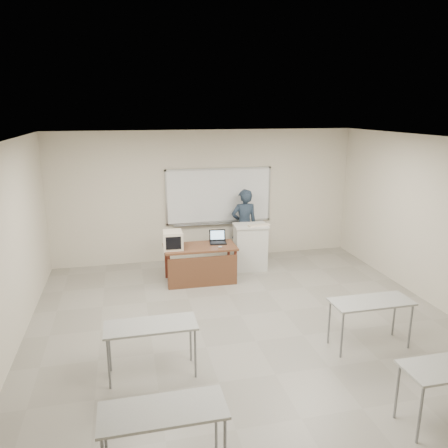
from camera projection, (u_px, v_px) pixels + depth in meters
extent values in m
cube|color=gray|center=(256.00, 341.00, 6.69)|extent=(7.00, 8.00, 0.01)
cube|color=white|center=(219.00, 196.00, 10.10)|extent=(2.40, 0.03, 1.20)
cube|color=#B7BABC|center=(219.00, 169.00, 9.94)|extent=(2.48, 0.04, 0.04)
cube|color=#B7BABC|center=(219.00, 222.00, 10.26)|extent=(2.48, 0.04, 0.04)
cube|color=#B7BABC|center=(166.00, 198.00, 9.83)|extent=(0.04, 0.04, 1.28)
cube|color=#B7BABC|center=(269.00, 193.00, 10.37)|extent=(0.04, 0.04, 1.28)
cube|color=#B7BABC|center=(219.00, 224.00, 10.23)|extent=(2.16, 0.07, 0.02)
cube|color=#A0A19B|center=(151.00, 326.00, 5.68)|extent=(1.20, 0.50, 0.03)
cylinder|color=slate|center=(109.00, 364.00, 5.47)|extent=(0.03, 0.03, 0.70)
cylinder|color=slate|center=(195.00, 353.00, 5.71)|extent=(0.03, 0.03, 0.70)
cylinder|color=slate|center=(109.00, 348.00, 5.84)|extent=(0.03, 0.03, 0.70)
cylinder|color=slate|center=(191.00, 338.00, 6.08)|extent=(0.03, 0.03, 0.70)
cube|color=#A0A19B|center=(371.00, 302.00, 6.38)|extent=(1.20, 0.50, 0.03)
cylinder|color=slate|center=(342.00, 335.00, 6.16)|extent=(0.03, 0.03, 0.70)
cylinder|color=slate|center=(410.00, 327.00, 6.41)|extent=(0.03, 0.03, 0.70)
cylinder|color=slate|center=(329.00, 322.00, 6.54)|extent=(0.03, 0.03, 0.70)
cylinder|color=slate|center=(394.00, 315.00, 6.78)|extent=(0.03, 0.03, 0.70)
cube|color=#A0A19B|center=(163.00, 411.00, 4.08)|extent=(1.20, 0.50, 0.03)
cylinder|color=slate|center=(106.00, 438.00, 4.24)|extent=(0.03, 0.03, 0.70)
cylinder|color=slate|center=(216.00, 420.00, 4.48)|extent=(0.03, 0.03, 0.70)
cylinder|color=slate|center=(420.00, 415.00, 4.56)|extent=(0.03, 0.03, 0.70)
cylinder|color=slate|center=(397.00, 391.00, 4.94)|extent=(0.03, 0.03, 0.70)
cube|color=brown|center=(200.00, 247.00, 8.86)|extent=(1.46, 0.73, 0.04)
cube|color=brown|center=(203.00, 272.00, 8.64)|extent=(1.39, 0.03, 0.63)
cylinder|color=#511F14|center=(169.00, 272.00, 8.52)|extent=(0.06, 0.06, 0.71)
cylinder|color=#511F14|center=(235.00, 267.00, 8.81)|extent=(0.06, 0.06, 0.71)
cylinder|color=#511F14|center=(166.00, 262.00, 9.09)|extent=(0.06, 0.06, 0.71)
cylinder|color=#511F14|center=(228.00, 257.00, 9.39)|extent=(0.06, 0.06, 0.71)
cube|color=silver|center=(250.00, 248.00, 9.60)|extent=(0.68, 0.49, 0.97)
cube|color=silver|center=(251.00, 226.00, 9.47)|extent=(0.72, 0.53, 0.04)
cube|color=beige|center=(173.00, 240.00, 8.68)|extent=(0.37, 0.39, 0.35)
cube|color=beige|center=(174.00, 243.00, 8.48)|extent=(0.39, 0.04, 0.37)
cube|color=black|center=(174.00, 243.00, 8.46)|extent=(0.30, 0.01, 0.25)
cube|color=black|center=(218.00, 243.00, 9.03)|extent=(0.34, 0.25, 0.02)
cube|color=black|center=(218.00, 242.00, 9.02)|extent=(0.28, 0.14, 0.01)
cube|color=black|center=(217.00, 235.00, 9.14)|extent=(0.34, 0.07, 0.23)
cube|color=#9CCAF0|center=(217.00, 235.00, 9.14)|extent=(0.29, 0.05, 0.18)
ellipsoid|color=#AAAEB2|center=(220.00, 247.00, 8.74)|extent=(0.09, 0.07, 0.03)
cube|color=beige|center=(259.00, 225.00, 9.38)|extent=(0.49, 0.21, 0.03)
imported|color=black|center=(244.00, 225.00, 10.11)|extent=(0.63, 0.42, 1.68)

